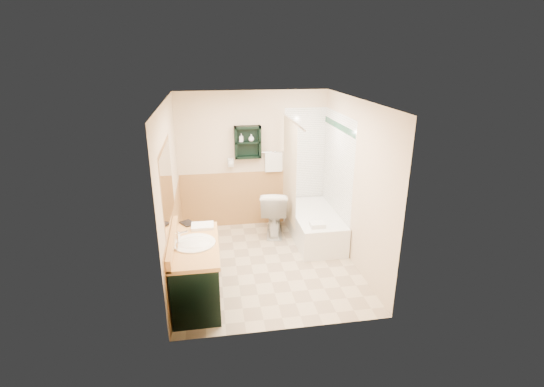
{
  "coord_description": "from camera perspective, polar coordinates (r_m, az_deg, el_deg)",
  "views": [
    {
      "loc": [
        -0.75,
        -5.14,
        3.01
      ],
      "look_at": [
        0.12,
        0.2,
        1.04
      ],
      "focal_mm": 26.0,
      "sensor_mm": 36.0,
      "label": 1
    }
  ],
  "objects": [
    {
      "name": "counter_towel",
      "position": [
        5.34,
        -10.03,
        -4.65
      ],
      "size": [
        0.29,
        0.23,
        0.04
      ],
      "primitive_type": "cube",
      "color": "white",
      "rests_on": "vanity"
    },
    {
      "name": "soap_bottle_a",
      "position": [
        6.71,
        -4.45,
        7.76
      ],
      "size": [
        0.09,
        0.15,
        0.06
      ],
      "primitive_type": "imported",
      "rotation": [
        0.0,
        0.0,
        -0.27
      ],
      "color": "white",
      "rests_on": "wall_shelf"
    },
    {
      "name": "towel_bar",
      "position": [
        6.89,
        0.2,
        6.02
      ],
      "size": [
        0.4,
        0.06,
        0.4
      ],
      "primitive_type": null,
      "color": "white",
      "rests_on": "back_wall"
    },
    {
      "name": "curtain_rod",
      "position": [
        6.11,
        3.0,
        10.44
      ],
      "size": [
        0.03,
        1.6,
        0.03
      ],
      "primitive_type": "cylinder",
      "rotation": [
        1.57,
        0.0,
        0.0
      ],
      "color": "silver",
      "rests_on": "back_wall"
    },
    {
      "name": "tile_right",
      "position": [
        6.53,
        9.3,
        2.24
      ],
      "size": [
        1.5,
        1.5,
        2.1
      ],
      "primitive_type": null,
      "color": "white",
      "rests_on": "right_wall"
    },
    {
      "name": "bathtub",
      "position": [
        6.68,
        6.15,
        -4.68
      ],
      "size": [
        0.71,
        1.5,
        0.48
      ],
      "primitive_type": "cube",
      "color": "white",
      "rests_on": "ground"
    },
    {
      "name": "vanity_book",
      "position": [
        5.42,
        -12.88,
        -3.56
      ],
      "size": [
        0.14,
        0.1,
        0.2
      ],
      "primitive_type": "imported",
      "rotation": [
        0.0,
        0.0,
        0.57
      ],
      "color": "black",
      "rests_on": "vanity"
    },
    {
      "name": "wainscot_back",
      "position": [
        7.12,
        -2.63,
        -0.68
      ],
      "size": [
        2.58,
        2.58,
        1.0
      ],
      "primitive_type": null,
      "color": "tan",
      "rests_on": "back_wall"
    },
    {
      "name": "tile_back",
      "position": [
        7.12,
        5.54,
        3.91
      ],
      "size": [
        0.95,
        0.95,
        2.1
      ],
      "primitive_type": null,
      "color": "white",
      "rests_on": "back_wall"
    },
    {
      "name": "mirror_frame",
      "position": [
        4.86,
        -14.94,
        1.19
      ],
      "size": [
        1.3,
        1.3,
        1.0
      ],
      "primitive_type": null,
      "color": "olive",
      "rests_on": "left_wall"
    },
    {
      "name": "ceiling",
      "position": [
        5.23,
        -0.99,
        13.5
      ],
      "size": [
        2.6,
        3.0,
        0.04
      ],
      "primitive_type": "cube",
      "color": "white",
      "rests_on": "back_wall"
    },
    {
      "name": "mirror_glass",
      "position": [
        4.86,
        -14.88,
        1.2
      ],
      "size": [
        1.2,
        1.2,
        0.9
      ],
      "primitive_type": null,
      "color": "white",
      "rests_on": "left_wall"
    },
    {
      "name": "tub_towel",
      "position": [
        6.06,
        6.58,
        -4.51
      ],
      "size": [
        0.22,
        0.18,
        0.07
      ],
      "primitive_type": "cube",
      "color": "white",
      "rests_on": "bathtub"
    },
    {
      "name": "tile_accent",
      "position": [
        6.33,
        9.64,
        9.59
      ],
      "size": [
        1.5,
        1.5,
        0.1
      ],
      "primitive_type": null,
      "color": "#124029",
      "rests_on": "right_wall"
    },
    {
      "name": "wall_shelf",
      "position": [
        6.74,
        -3.54,
        7.42
      ],
      "size": [
        0.45,
        0.15,
        0.55
      ],
      "primitive_type": "cube",
      "color": "black",
      "rests_on": "back_wall"
    },
    {
      "name": "right_wall",
      "position": [
        5.83,
        12.03,
        1.44
      ],
      "size": [
        0.04,
        3.0,
        2.4
      ],
      "primitive_type": "cube",
      "color": "beige",
      "rests_on": "ground"
    },
    {
      "name": "wainscot_left",
      "position": [
        5.75,
        -13.74,
        -6.54
      ],
      "size": [
        2.98,
        2.98,
        1.0
      ],
      "primitive_type": null,
      "color": "tan",
      "rests_on": "left_wall"
    },
    {
      "name": "vanity",
      "position": [
        5.12,
        -10.9,
        -11.09
      ],
      "size": [
        0.59,
        1.25,
        0.79
      ],
      "primitive_type": "cube",
      "color": "black",
      "rests_on": "ground"
    },
    {
      "name": "soap_bottle_b",
      "position": [
        6.73,
        -3.02,
        7.95
      ],
      "size": [
        0.13,
        0.15,
        0.09
      ],
      "primitive_type": "imported",
      "rotation": [
        0.0,
        0.0,
        0.39
      ],
      "color": "white",
      "rests_on": "wall_shelf"
    },
    {
      "name": "back_wall",
      "position": [
        6.94,
        -2.75,
        4.84
      ],
      "size": [
        2.6,
        0.04,
        2.4
      ],
      "primitive_type": "cube",
      "color": "beige",
      "rests_on": "ground"
    },
    {
      "name": "left_wall",
      "position": [
        5.48,
        -14.7,
        0.02
      ],
      "size": [
        0.04,
        3.0,
        2.4
      ],
      "primitive_type": "cube",
      "color": "beige",
      "rests_on": "ground"
    },
    {
      "name": "toilet",
      "position": [
        6.78,
        0.26,
        -2.7
      ],
      "size": [
        0.58,
        0.87,
        0.79
      ],
      "primitive_type": "imported",
      "rotation": [
        0.0,
        0.0,
        2.97
      ],
      "color": "white",
      "rests_on": "ground"
    },
    {
      "name": "shower_curtain",
      "position": [
        6.47,
        2.54,
        3.26
      ],
      "size": [
        1.05,
        1.05,
        1.7
      ],
      "primitive_type": null,
      "color": "#B9AE8C",
      "rests_on": "curtain_rod"
    },
    {
      "name": "floor",
      "position": [
        6.0,
        -0.85,
        -10.11
      ],
      "size": [
        3.0,
        3.0,
        0.0
      ],
      "primitive_type": "plane",
      "color": "#CAB693",
      "rests_on": "ground"
    },
    {
      "name": "hair_dryer",
      "position": [
        6.82,
        -6.01,
        4.48
      ],
      "size": [
        0.1,
        0.24,
        0.18
      ],
      "primitive_type": null,
      "color": "silver",
      "rests_on": "back_wall"
    }
  ]
}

